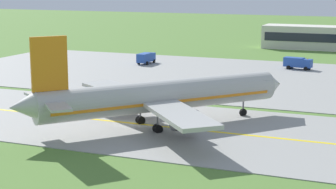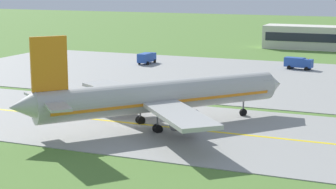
% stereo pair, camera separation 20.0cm
% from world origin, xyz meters
% --- Properties ---
extents(ground_plane, '(500.00, 500.00, 0.00)m').
position_xyz_m(ground_plane, '(0.00, 0.00, 0.00)').
color(ground_plane, '#517A33').
extents(taxiway_strip, '(240.00, 28.00, 0.10)m').
position_xyz_m(taxiway_strip, '(0.00, 0.00, 0.05)').
color(taxiway_strip, gray).
rests_on(taxiway_strip, ground).
extents(apron_pad, '(140.00, 52.00, 0.10)m').
position_xyz_m(apron_pad, '(10.00, 42.00, 0.05)').
color(apron_pad, gray).
rests_on(apron_pad, ground).
extents(taxiway_centreline, '(220.00, 0.60, 0.01)m').
position_xyz_m(taxiway_centreline, '(0.00, 0.00, 0.11)').
color(taxiway_centreline, yellow).
rests_on(taxiway_centreline, taxiway_strip).
extents(airplane_lead, '(29.53, 32.89, 12.70)m').
position_xyz_m(airplane_lead, '(3.59, -0.19, 4.13)').
color(airplane_lead, '#ADADA8').
rests_on(airplane_lead, ground).
extents(service_truck_fuel, '(6.25, 3.06, 2.60)m').
position_xyz_m(service_truck_fuel, '(11.60, 57.34, 1.53)').
color(service_truck_fuel, '#264CA5').
rests_on(service_truck_fuel, ground).
extents(service_truck_catering, '(2.52, 6.07, 2.60)m').
position_xyz_m(service_truck_catering, '(-22.27, 52.36, 1.53)').
color(service_truck_catering, '#264CA5').
rests_on(service_truck_catering, ground).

